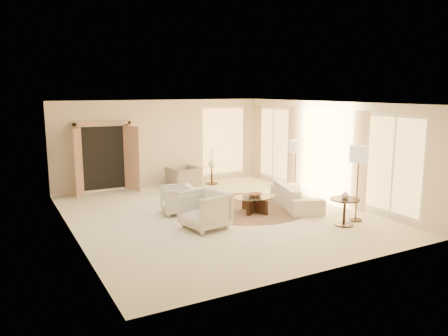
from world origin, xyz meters
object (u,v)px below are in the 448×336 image
side_table (212,173)px  side_vase (212,163)px  sofa (296,196)px  end_table (345,207)px  armchair_left (177,198)px  end_vase (345,195)px  coffee_table (255,202)px  accent_chair (184,174)px  bowl (255,195)px  floor_lamp_far (359,157)px  armchair_right (205,208)px  floor_lamp_near (296,149)px

side_table → side_vase: 0.36m
sofa → end_table: bearing=-162.2°
armchair_left → end_vase: 4.12m
coffee_table → side_vase: (0.58, 3.62, 0.46)m
side_vase → accent_chair: bearing=176.0°
bowl → accent_chair: bearing=96.0°
floor_lamp_far → accent_chair: bearing=111.4°
accent_chair → coffee_table: accent_chair is taller
side_vase → coffee_table: bearing=-99.2°
floor_lamp_far → bowl: bearing=134.7°
armchair_left → side_vase: size_ratio=3.25×
sofa → side_table: (-0.69, 3.69, 0.06)m
accent_chair → armchair_right: bearing=62.9°
armchair_right → floor_lamp_near: 4.07m
floor_lamp_near → side_vase: bearing=117.1°
floor_lamp_near → end_vase: bearing=-104.5°
side_table → floor_lamp_far: size_ratio=0.33×
accent_chair → bowl: accent_chair is taller
armchair_left → end_table: 4.11m
armchair_left → bowl: 1.98m
end_table → bowl: 2.28m
armchair_left → bowl: size_ratio=2.36×
armchair_left → side_table: size_ratio=1.30×
coffee_table → side_table: side_table is taller
side_vase → bowl: bearing=-99.2°
armchair_left → side_table: 3.64m
floor_lamp_near → coffee_table: bearing=-155.5°
armchair_left → coffee_table: bearing=75.2°
coffee_table → floor_lamp_near: 2.46m
coffee_table → bowl: (-0.00, 0.00, 0.20)m
floor_lamp_far → side_vase: size_ratio=7.47×
coffee_table → floor_lamp_far: (1.75, -1.77, 1.28)m
armchair_right → accent_chair: 4.45m
sofa → armchair_right: (-2.97, -0.49, 0.16)m
armchair_left → bowl: bearing=75.2°
floor_lamp_near → side_table: bearing=117.1°
coffee_table → end_table: bearing=-56.9°
armchair_right → end_table: 3.24m
bowl → side_table: bearing=80.8°
coffee_table → end_vase: 2.33m
armchair_left → end_vase: bearing=58.3°
end_table → bowl: size_ratio=2.02×
sofa → accent_chair: (-1.66, 3.75, 0.12)m
bowl → armchair_left: bearing=154.4°
coffee_table → end_table: (1.24, -1.91, 0.17)m
sofa → armchair_left: armchair_left is taller
end_vase → sofa: bearing=89.2°
coffee_table → side_vase: size_ratio=6.09×
side_vase → armchair_left: bearing=-130.6°
side_table → end_vase: bearing=-83.2°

